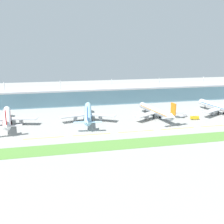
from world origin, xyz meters
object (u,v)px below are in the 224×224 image
Objects in this scene: baggage_cart at (185,115)px; airliner_farthest at (220,108)px; safety_cone_nose_front at (170,127)px; fuel_truck at (194,117)px; airliner_nearest at (7,118)px; airliner_near_middle at (88,113)px; safety_cone_left_wingtip at (169,123)px; airliner_far_middle at (156,111)px.

airliner_farthest is at bearing 2.47° from baggage_cart.
safety_cone_nose_front is at bearing -156.00° from airliner_farthest.
safety_cone_nose_front is (-26.80, -26.71, -0.91)m from baggage_cart.
airliner_farthest is 35.59m from fuel_truck.
airliner_nearest is 191.52m from airliner_farthest.
baggage_cart is 0.48× the size of fuel_truck.
safety_cone_left_wingtip is at bearing -20.17° from airliner_near_middle.
safety_cone_nose_front is at bearing -151.64° from fuel_truck.
airliner_farthest is 92.10× the size of safety_cone_left_wingtip.
fuel_truck is at bearing -20.68° from airliner_far_middle.
airliner_nearest is at bearing -179.94° from airliner_near_middle.
airliner_nearest and airliner_farthest have the same top height.
airliner_near_middle is 70.54m from safety_cone_nose_front.
airliner_farthest is (64.49, 0.16, 0.00)m from airliner_far_middle.
airliner_far_middle is 86.22× the size of safety_cone_left_wingtip.
airliner_farthest reaches higher than safety_cone_nose_front.
airliner_nearest is 1.04× the size of airliner_farthest.
baggage_cart is 5.20× the size of safety_cone_left_wingtip.
airliner_far_middle is at bearing 104.28° from safety_cone_left_wingtip.
baggage_cart is (-36.75, -1.59, -5.19)m from airliner_farthest.
airliner_nearest is 159.19m from fuel_truck.
safety_cone_left_wingtip is at bearing -143.81° from baggage_cart.
fuel_truck is (91.89, -17.47, -4.19)m from airliner_near_middle.
safety_cone_left_wingtip is (-26.57, -6.53, -1.91)m from fuel_truck.
fuel_truck is at bearing -160.24° from airliner_farthest.
baggage_cart is (154.70, -7.04, -5.19)m from airliner_nearest.
baggage_cart reaches higher than safety_cone_left_wingtip.
airliner_near_middle is 125.27m from airliner_farthest.
safety_cone_left_wingtip is at bearing -162.84° from airliner_farthest.
safety_cone_left_wingtip is (-59.82, -18.47, -6.10)m from airliner_farthest.
safety_cone_nose_front is at bearing -88.09° from airliner_far_middle.
airliner_near_middle reaches higher than safety_cone_nose_front.
airliner_farthest is 37.14m from baggage_cart.
airliner_far_middle is at bearing 159.32° from fuel_truck.
safety_cone_nose_front is (61.60, -33.82, -6.11)m from airliner_near_middle.
safety_cone_nose_front is at bearing -14.78° from airliner_nearest.
safety_cone_nose_front is at bearing -135.10° from baggage_cart.
baggage_cart is at bearing 44.90° from safety_cone_nose_front.
airliner_near_middle is at bearing 0.06° from airliner_nearest.
airliner_near_middle is at bearing 159.83° from safety_cone_left_wingtip.
airliner_nearest reaches higher than fuel_truck.
airliner_near_middle reaches higher than fuel_truck.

